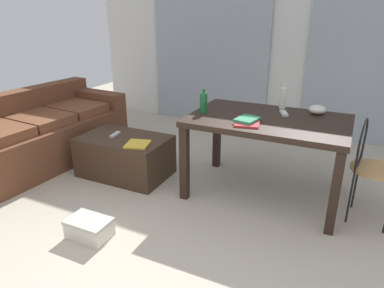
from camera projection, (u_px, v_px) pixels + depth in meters
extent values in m
plane|color=#B2A893|center=(229.00, 202.00, 3.13)|extent=(8.74, 8.74, 0.00)
cube|color=silver|center=(291.00, 34.00, 4.52)|extent=(5.84, 0.10, 2.64)
cube|color=#99A3AD|center=(209.00, 42.00, 4.95)|extent=(1.75, 0.03, 2.35)
cube|color=brown|center=(41.00, 143.00, 3.87)|extent=(1.00, 2.00, 0.46)
cube|color=brown|center=(16.00, 105.00, 3.88)|extent=(0.35, 1.95, 0.31)
cube|color=brown|center=(95.00, 98.00, 4.46)|extent=(0.87, 0.26, 0.19)
cube|color=brown|center=(77.00, 108.00, 4.16)|extent=(0.65, 0.53, 0.10)
cube|color=brown|center=(40.00, 119.00, 3.75)|extent=(0.65, 0.53, 0.10)
cube|color=#382619|center=(125.00, 156.00, 3.58)|extent=(0.89, 0.57, 0.41)
cube|color=black|center=(268.00, 121.00, 3.02)|extent=(1.35, 0.88, 0.05)
cube|color=black|center=(184.00, 163.00, 3.08)|extent=(0.07, 0.07, 0.69)
cube|color=black|center=(335.00, 193.00, 2.58)|extent=(0.07, 0.07, 0.69)
cube|color=black|center=(217.00, 136.00, 3.73)|extent=(0.07, 0.07, 0.69)
cube|color=black|center=(342.00, 156.00, 3.23)|extent=(0.07, 0.07, 0.69)
cylinder|color=#B7844C|center=(377.00, 170.00, 2.71)|extent=(0.39, 0.39, 0.02)
cylinder|color=black|center=(350.00, 198.00, 2.75)|extent=(0.02, 0.02, 0.45)
cylinder|color=black|center=(356.00, 184.00, 2.97)|extent=(0.02, 0.02, 0.45)
torus|color=black|center=(362.00, 142.00, 2.70)|extent=(0.06, 0.39, 0.39)
cylinder|color=black|center=(357.00, 161.00, 2.61)|extent=(0.02, 0.02, 0.19)
cylinder|color=black|center=(363.00, 147.00, 2.87)|extent=(0.02, 0.02, 0.19)
cylinder|color=beige|center=(283.00, 98.00, 3.27)|extent=(0.06, 0.06, 0.19)
cylinder|color=beige|center=(284.00, 85.00, 3.22)|extent=(0.02, 0.02, 0.06)
cylinder|color=#195B2D|center=(204.00, 103.00, 3.14)|extent=(0.07, 0.07, 0.18)
cylinder|color=#195B2D|center=(204.00, 91.00, 3.10)|extent=(0.02, 0.02, 0.04)
ellipsoid|color=beige|center=(317.00, 110.00, 3.11)|extent=(0.15, 0.15, 0.08)
cube|color=red|center=(248.00, 122.00, 2.87)|extent=(0.25, 0.32, 0.02)
cube|color=#2D7F56|center=(247.00, 119.00, 2.88)|extent=(0.19, 0.23, 0.02)
cube|color=#B7B7B2|center=(284.00, 113.00, 3.11)|extent=(0.11, 0.17, 0.02)
cube|color=#B7B7B2|center=(115.00, 134.00, 3.55)|extent=(0.07, 0.17, 0.02)
cube|color=gold|center=(138.00, 144.00, 3.31)|extent=(0.27, 0.28, 0.02)
cube|color=beige|center=(90.00, 229.00, 2.63)|extent=(0.32, 0.21, 0.12)
cube|color=beige|center=(88.00, 221.00, 2.61)|extent=(0.33, 0.22, 0.02)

